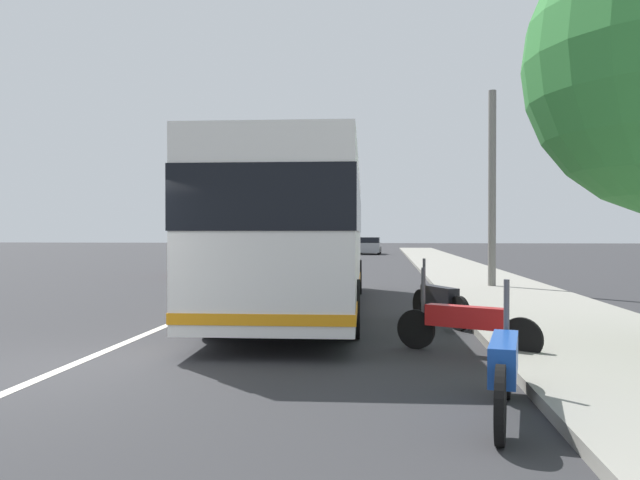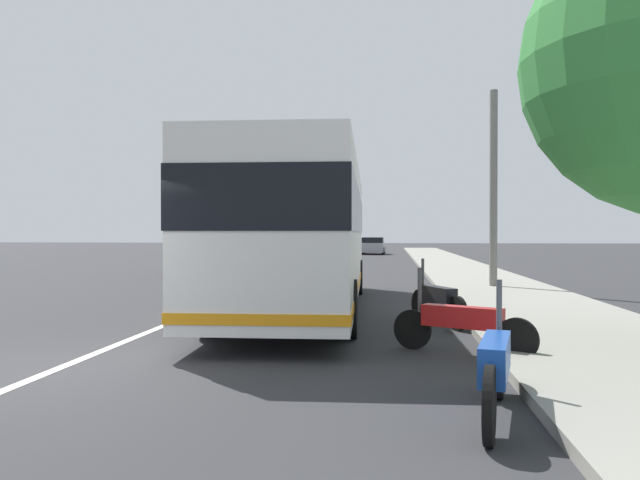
% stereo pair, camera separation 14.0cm
% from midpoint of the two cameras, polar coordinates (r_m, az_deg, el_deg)
% --- Properties ---
extents(ground_plane, '(220.00, 220.00, 0.00)m').
position_cam_midpoint_polar(ground_plane, '(8.78, -23.65, -11.09)').
color(ground_plane, '#2D2D30').
extents(sidewalk_curb, '(110.00, 3.60, 0.14)m').
position_cam_midpoint_polar(sidewalk_curb, '(17.85, 16.63, -4.90)').
color(sidewalk_curb, gray).
rests_on(sidewalk_curb, ground).
extents(lane_divider_line, '(110.00, 0.16, 0.01)m').
position_cam_midpoint_polar(lane_divider_line, '(18.07, -7.66, -5.02)').
color(lane_divider_line, silver).
rests_on(lane_divider_line, ground).
extents(coach_bus, '(12.11, 3.03, 3.31)m').
position_cam_midpoint_polar(coach_bus, '(14.42, -1.81, 0.98)').
color(coach_bus, silver).
rests_on(coach_bus, ground).
extents(motorcycle_by_tree, '(2.20, 0.56, 1.29)m').
position_cam_midpoint_polar(motorcycle_by_tree, '(6.31, 15.84, -11.14)').
color(motorcycle_by_tree, black).
rests_on(motorcycle_by_tree, ground).
extents(motorcycle_mid_row, '(1.11, 1.98, 1.25)m').
position_cam_midpoint_polar(motorcycle_mid_row, '(9.42, 12.70, -7.41)').
color(motorcycle_mid_row, black).
rests_on(motorcycle_mid_row, ground).
extents(motorcycle_far_end, '(1.92, 0.95, 1.27)m').
position_cam_midpoint_polar(motorcycle_far_end, '(12.31, 10.50, -5.47)').
color(motorcycle_far_end, black).
rests_on(motorcycle_far_end, ground).
extents(car_behind_bus, '(4.59, 2.12, 1.51)m').
position_cam_midpoint_polar(car_behind_bus, '(26.90, -9.55, -1.67)').
color(car_behind_bus, red).
rests_on(car_behind_bus, ground).
extents(car_side_street, '(4.27, 2.01, 1.45)m').
position_cam_midpoint_polar(car_side_street, '(53.74, 4.46, -0.56)').
color(car_side_street, gray).
rests_on(car_side_street, ground).
extents(car_ahead_same_lane, '(4.36, 1.97, 1.47)m').
position_cam_midpoint_polar(car_ahead_same_lane, '(50.39, -1.31, -0.62)').
color(car_ahead_same_lane, '#2D7238').
rests_on(car_ahead_same_lane, ground).
extents(car_far_distant, '(4.63, 2.09, 1.39)m').
position_cam_midpoint_polar(car_far_distant, '(59.16, 3.67, -0.47)').
color(car_far_distant, gray).
rests_on(car_far_distant, ground).
extents(utility_pole, '(0.24, 0.24, 6.24)m').
position_cam_midpoint_polar(utility_pole, '(20.23, 15.25, 4.39)').
color(utility_pole, slate).
rests_on(utility_pole, ground).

